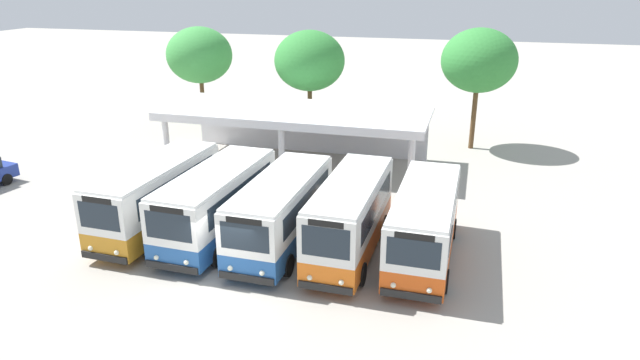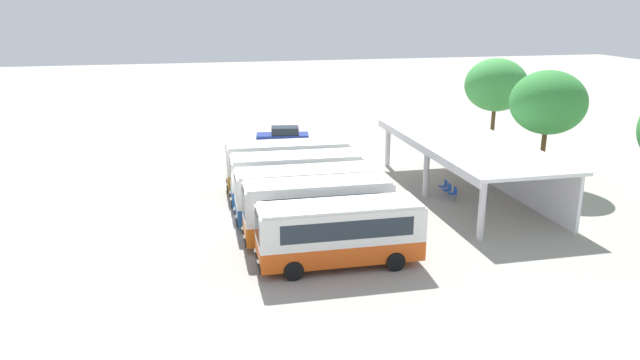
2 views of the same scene
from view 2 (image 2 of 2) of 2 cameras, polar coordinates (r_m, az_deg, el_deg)
name	(u,v)px [view 2 (image 2 of 2)]	position (r m, az deg, el deg)	size (l,w,h in m)	color
ground_plane	(231,222)	(33.63, -8.45, -3.94)	(180.00, 180.00, 0.00)	#A39E93
city_bus_nearest_orange	(288,164)	(38.24, -3.06, 1.51)	(2.51, 7.87, 3.16)	black
city_bus_second_in_row	(296,177)	(35.44, -2.32, 0.26)	(2.66, 7.78, 3.11)	black
city_bus_middle_cream	(305,193)	(32.68, -1.44, -1.23)	(2.48, 7.66, 3.03)	black
city_bus_fourth_amber	(317,209)	(29.93, -0.24, -2.75)	(2.31, 7.47, 3.22)	black
city_bus_fifth_blue	(339,232)	(27.36, 1.86, -4.91)	(2.40, 7.62, 2.99)	black
parked_car_flank	(283,136)	(50.48, -3.50, 4.16)	(2.40, 4.53, 1.62)	black
terminal_canopy	(476,151)	(38.77, 14.59, 2.64)	(15.92, 6.20, 3.40)	silver
waiting_chair_end_by_column	(444,186)	(38.72, 11.66, -0.51)	(0.44, 0.44, 0.86)	slate
waiting_chair_second_from_end	(448,189)	(38.04, 12.01, -0.85)	(0.44, 0.44, 0.86)	slate
waiting_chair_middle_seat	(453,193)	(37.41, 12.51, -1.18)	(0.44, 0.44, 0.86)	slate
roadside_tree_behind_canopy	(548,103)	(41.59, 20.78, 6.86)	(4.83, 4.83, 7.49)	brown
roadside_tree_west_of_canopy	(496,85)	(49.74, 16.32, 8.62)	(4.86, 4.86, 7.42)	brown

